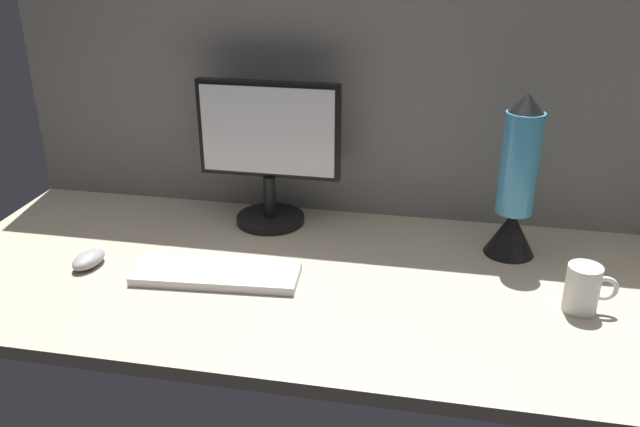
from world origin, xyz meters
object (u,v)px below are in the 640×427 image
Objects in this scene: keyboard at (217,273)px; monitor at (269,148)px; mug_ceramic_white at (583,289)px; lava_lamp at (516,190)px; mouse at (89,259)px.

monitor is at bearing 78.21° from keyboard.
lava_lamp reaches higher than mug_ceramic_white.
monitor reaches higher than keyboard.
keyboard is 31.00cm from mouse.
mug_ceramic_white is (74.05, -30.75, -15.25)cm from monitor.
keyboard is at bearing 9.94° from mouse.
mouse is (-30.99, -0.61, 0.70)cm from keyboard.
lava_lamp is at bearing -6.47° from monitor.
mouse is 109.20cm from mug_ceramic_white.
monitor is at bearing 51.72° from mouse.
monitor is 1.02× the size of keyboard.
lava_lamp is (-12.88, 23.81, 11.35)cm from mug_ceramic_white.
keyboard is 0.94× the size of lava_lamp.
monitor is 0.96× the size of lava_lamp.
monitor is at bearing 157.45° from mug_ceramic_white.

